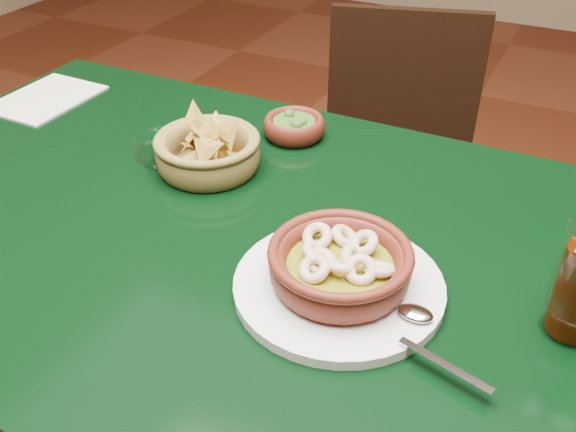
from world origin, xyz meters
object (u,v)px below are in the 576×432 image
at_px(dining_chair, 394,176).
at_px(shrimp_plate, 340,271).
at_px(chip_basket, 208,152).
at_px(dining_table, 212,271).

height_order(dining_chair, shrimp_plate, dining_chair).
distance_m(dining_chair, chip_basket, 0.68).
xyz_separation_m(dining_chair, chip_basket, (-0.15, -0.58, 0.32)).
distance_m(shrimp_plate, chip_basket, 0.36).
relative_size(dining_table, shrimp_plate, 3.52).
distance_m(dining_table, dining_chair, 0.73).
bearing_deg(chip_basket, dining_table, -58.57).
height_order(dining_chair, chip_basket, chip_basket).
xyz_separation_m(dining_chair, shrimp_plate, (0.16, -0.76, 0.32)).
bearing_deg(shrimp_plate, dining_table, 165.29).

